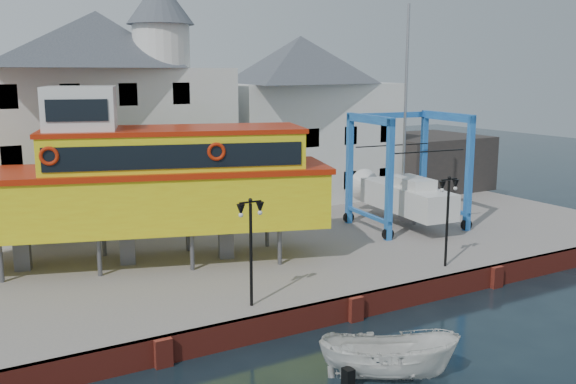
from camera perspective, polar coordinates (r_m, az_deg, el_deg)
ground at (r=26.35m, az=5.91°, el=-11.28°), size 140.00×140.00×0.00m
hardstanding at (r=35.18m, az=-4.71°, el=-4.71°), size 44.00×22.00×1.00m
quay_wall at (r=26.24m, az=5.80°, el=-10.19°), size 44.00×0.47×1.00m
building_white_main at (r=39.32m, az=-16.07°, el=6.67°), size 14.00×8.30×14.00m
building_white_right at (r=45.36m, az=1.10°, el=6.63°), size 12.00×8.00×11.20m
shed_dark at (r=50.14m, az=12.12°, el=2.65°), size 8.00×7.00×4.00m
lamp_post_left at (r=24.03m, az=-3.34°, el=-2.94°), size 1.12×0.32×4.20m
lamp_post_right at (r=29.80m, az=14.06°, el=-0.57°), size 1.12×0.32×4.20m
tour_boat at (r=30.11m, az=-14.26°, el=0.86°), size 19.23×10.05×8.17m
travel_lift at (r=37.84m, az=9.90°, el=0.29°), size 6.29×8.44×12.47m
motorboat_a at (r=21.94m, az=8.89°, el=-16.08°), size 4.72×3.87×1.75m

